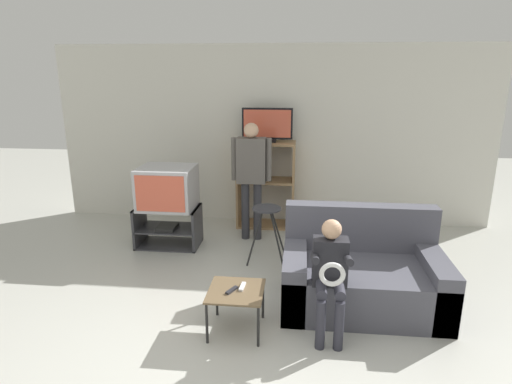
{
  "coord_description": "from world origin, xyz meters",
  "views": [
    {
      "loc": [
        0.44,
        -2.7,
        2.24
      ],
      "look_at": [
        -0.06,
        1.95,
        0.9
      ],
      "focal_mm": 30.0,
      "sensor_mm": 36.0,
      "label": 1
    }
  ],
  "objects_px": {
    "television_flat": "(267,126)",
    "person_standing_adult": "(251,170)",
    "television_main": "(167,187)",
    "person_seated_child": "(330,270)",
    "couch": "(362,275)",
    "folding_stool": "(267,218)",
    "remote_control_black": "(232,290)",
    "remote_control_white": "(242,287)",
    "media_shelf": "(266,184)",
    "tv_stand": "(168,227)",
    "snack_table": "(236,294)"
  },
  "relations": [
    {
      "from": "television_flat",
      "to": "person_standing_adult",
      "type": "height_order",
      "value": "television_flat"
    },
    {
      "from": "television_main",
      "to": "person_seated_child",
      "type": "relative_size",
      "value": 0.67
    },
    {
      "from": "couch",
      "to": "person_standing_adult",
      "type": "bearing_deg",
      "value": 129.23
    },
    {
      "from": "folding_stool",
      "to": "remote_control_black",
      "type": "height_order",
      "value": "folding_stool"
    },
    {
      "from": "television_flat",
      "to": "couch",
      "type": "xyz_separation_m",
      "value": [
        1.11,
        -2.11,
        -1.18
      ]
    },
    {
      "from": "remote_control_white",
      "to": "television_main",
      "type": "bearing_deg",
      "value": 129.28
    },
    {
      "from": "television_main",
      "to": "remote_control_black",
      "type": "xyz_separation_m",
      "value": [
        1.13,
        -1.84,
        -0.39
      ]
    },
    {
      "from": "television_main",
      "to": "remote_control_white",
      "type": "height_order",
      "value": "television_main"
    },
    {
      "from": "media_shelf",
      "to": "remote_control_white",
      "type": "relative_size",
      "value": 8.73
    },
    {
      "from": "media_shelf",
      "to": "couch",
      "type": "relative_size",
      "value": 0.82
    },
    {
      "from": "couch",
      "to": "person_seated_child",
      "type": "xyz_separation_m",
      "value": [
        -0.35,
        -0.56,
        0.31
      ]
    },
    {
      "from": "folding_stool",
      "to": "television_flat",
      "type": "bearing_deg",
      "value": 94.69
    },
    {
      "from": "television_main",
      "to": "remote_control_white",
      "type": "relative_size",
      "value": 4.81
    },
    {
      "from": "tv_stand",
      "to": "media_shelf",
      "type": "xyz_separation_m",
      "value": [
        1.21,
        0.89,
        0.38
      ]
    },
    {
      "from": "folding_stool",
      "to": "remote_control_black",
      "type": "distance_m",
      "value": 1.52
    },
    {
      "from": "couch",
      "to": "person_standing_adult",
      "type": "height_order",
      "value": "person_standing_adult"
    },
    {
      "from": "tv_stand",
      "to": "person_seated_child",
      "type": "xyz_separation_m",
      "value": [
        1.98,
        -1.77,
        0.35
      ]
    },
    {
      "from": "tv_stand",
      "to": "remote_control_white",
      "type": "xyz_separation_m",
      "value": [
        1.23,
        -1.76,
        0.14
      ]
    },
    {
      "from": "media_shelf",
      "to": "remote_control_black",
      "type": "bearing_deg",
      "value": -91.32
    },
    {
      "from": "person_standing_adult",
      "to": "person_seated_child",
      "type": "relative_size",
      "value": 1.54
    },
    {
      "from": "television_main",
      "to": "remote_control_black",
      "type": "height_order",
      "value": "television_main"
    },
    {
      "from": "tv_stand",
      "to": "remote_control_black",
      "type": "bearing_deg",
      "value": -57.99
    },
    {
      "from": "person_standing_adult",
      "to": "person_seated_child",
      "type": "distance_m",
      "value": 2.34
    },
    {
      "from": "person_standing_adult",
      "to": "snack_table",
      "type": "bearing_deg",
      "value": -86.89
    },
    {
      "from": "television_flat",
      "to": "remote_control_white",
      "type": "relative_size",
      "value": 4.95
    },
    {
      "from": "television_main",
      "to": "person_standing_adult",
      "type": "relative_size",
      "value": 0.44
    },
    {
      "from": "television_flat",
      "to": "person_standing_adult",
      "type": "xyz_separation_m",
      "value": [
        -0.16,
        -0.55,
        -0.52
      ]
    },
    {
      "from": "remote_control_black",
      "to": "tv_stand",
      "type": "bearing_deg",
      "value": 149.63
    },
    {
      "from": "television_flat",
      "to": "person_standing_adult",
      "type": "relative_size",
      "value": 0.45
    },
    {
      "from": "tv_stand",
      "to": "television_flat",
      "type": "height_order",
      "value": "television_flat"
    },
    {
      "from": "folding_stool",
      "to": "person_standing_adult",
      "type": "relative_size",
      "value": 0.43
    },
    {
      "from": "folding_stool",
      "to": "remote_control_white",
      "type": "height_order",
      "value": "folding_stool"
    },
    {
      "from": "snack_table",
      "to": "tv_stand",
      "type": "bearing_deg",
      "value": 123.06
    },
    {
      "from": "remote_control_black",
      "to": "person_standing_adult",
      "type": "height_order",
      "value": "person_standing_adult"
    },
    {
      "from": "folding_stool",
      "to": "tv_stand",
      "type": "bearing_deg",
      "value": 166.07
    },
    {
      "from": "tv_stand",
      "to": "remote_control_white",
      "type": "relative_size",
      "value": 5.64
    },
    {
      "from": "person_standing_adult",
      "to": "couch",
      "type": "bearing_deg",
      "value": -50.77
    },
    {
      "from": "remote_control_black",
      "to": "person_seated_child",
      "type": "height_order",
      "value": "person_seated_child"
    },
    {
      "from": "television_flat",
      "to": "remote_control_black",
      "type": "distance_m",
      "value": 2.94
    },
    {
      "from": "snack_table",
      "to": "remote_control_white",
      "type": "xyz_separation_m",
      "value": [
        0.05,
        0.05,
        0.05
      ]
    },
    {
      "from": "media_shelf",
      "to": "snack_table",
      "type": "xyz_separation_m",
      "value": [
        -0.03,
        -2.69,
        -0.29
      ]
    },
    {
      "from": "person_standing_adult",
      "to": "television_flat",
      "type": "bearing_deg",
      "value": 73.58
    },
    {
      "from": "snack_table",
      "to": "couch",
      "type": "bearing_deg",
      "value": 27.38
    },
    {
      "from": "tv_stand",
      "to": "snack_table",
      "type": "xyz_separation_m",
      "value": [
        1.18,
        -1.81,
        0.09
      ]
    },
    {
      "from": "television_flat",
      "to": "folding_stool",
      "type": "xyz_separation_m",
      "value": [
        0.1,
        -1.23,
        -0.94
      ]
    },
    {
      "from": "snack_table",
      "to": "person_standing_adult",
      "type": "distance_m",
      "value": 2.25
    },
    {
      "from": "television_main",
      "to": "couch",
      "type": "xyz_separation_m",
      "value": [
        2.32,
        -1.21,
        -0.49
      ]
    },
    {
      "from": "couch",
      "to": "tv_stand",
      "type": "bearing_deg",
      "value": 152.63
    },
    {
      "from": "media_shelf",
      "to": "person_standing_adult",
      "type": "height_order",
      "value": "person_standing_adult"
    },
    {
      "from": "television_main",
      "to": "folding_stool",
      "type": "bearing_deg",
      "value": -14.38
    }
  ]
}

